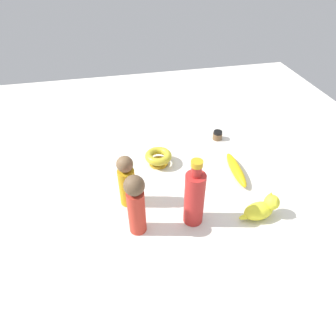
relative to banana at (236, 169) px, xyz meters
The scene contains 8 objects.
ground 0.26m from the banana, 98.15° to the right, with size 2.00×2.00×0.00m, color silver.
banana is the anchor object (origin of this frame).
nail_polish_jar 0.24m from the banana, behind, with size 0.04×0.04×0.04m.
person_figure_child 0.45m from the banana, 64.56° to the right, with size 0.07×0.07×0.21m.
bowl 0.30m from the banana, 113.47° to the right, with size 0.10×0.10×0.05m.
cat_figurine 0.22m from the banana, ahead, with size 0.07×0.13×0.09m.
person_figure_adult 0.42m from the banana, 81.05° to the right, with size 0.08×0.08×0.19m.
bottle_tall 0.30m from the banana, 49.76° to the right, with size 0.06×0.06×0.24m.
Camera 1 is at (0.83, -0.18, 0.74)m, focal length 32.24 mm.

